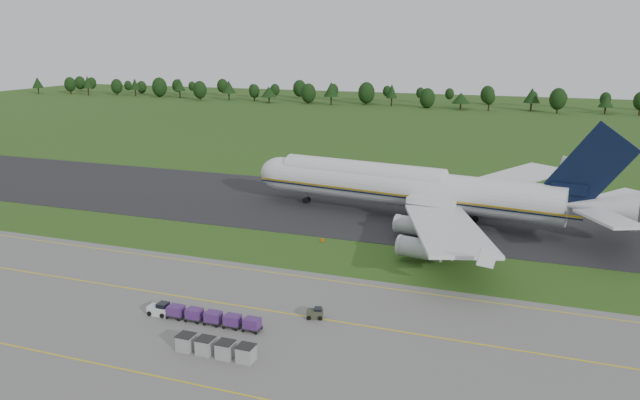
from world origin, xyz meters
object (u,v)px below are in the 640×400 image
at_px(baggage_train, 201,316).
at_px(utility_cart, 315,314).
at_px(aircraft, 416,188).
at_px(edge_markers, 402,249).
at_px(uld_row, 215,348).

height_order(baggage_train, utility_cart, baggage_train).
height_order(aircraft, baggage_train, aircraft).
relative_size(aircraft, baggage_train, 4.85).
distance_m(aircraft, utility_cart, 47.48).
distance_m(aircraft, edge_markers, 20.20).
height_order(baggage_train, uld_row, uld_row).
distance_m(baggage_train, edge_markers, 37.32).
relative_size(utility_cart, edge_markers, 0.08).
bearing_deg(uld_row, aircraft, 81.36).
height_order(baggage_train, edge_markers, baggage_train).
height_order(aircraft, utility_cart, aircraft).
relative_size(uld_row, edge_markers, 0.33).
bearing_deg(baggage_train, utility_cart, 24.74).
bearing_deg(baggage_train, uld_row, -49.57).
bearing_deg(utility_cart, edge_markers, 81.15).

